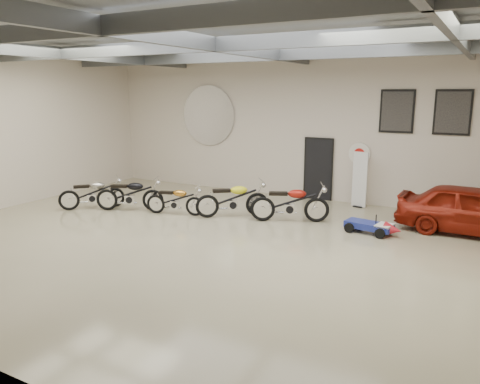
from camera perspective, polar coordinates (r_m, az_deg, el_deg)
The scene contains 18 objects.
floor at distance 11.68m, azimuth -2.85°, elevation -6.38°, with size 16.00×12.00×0.01m, color tan.
ceiling at distance 11.15m, azimuth -3.14°, elevation 18.79°, with size 16.00×12.00×0.01m, color slate.
back_wall at distance 16.52m, azimuth 8.12°, elevation 7.85°, with size 16.00×0.02×5.00m, color beige.
left_wall at distance 16.77m, azimuth -27.10°, elevation 6.71°, with size 0.02×12.00×5.00m, color beige.
ceiling_beams at distance 11.12m, azimuth -3.12°, elevation 17.51°, with size 15.80×11.80×0.32m, color #5B5E62, non-canonical shape.
door at distance 16.48m, azimuth 9.53°, elevation 2.71°, with size 0.92×0.08×2.10m, color black.
logo_plaque at distance 18.26m, azimuth -3.88°, elevation 9.28°, with size 2.30×0.06×1.16m, color silver, non-canonical shape.
poster_left at distance 15.64m, azimuth 18.59°, elevation 9.31°, with size 1.05×0.08×1.35m, color black, non-canonical shape.
poster_mid at distance 15.43m, azimuth 24.50°, elevation 8.82°, with size 1.05×0.08×1.35m, color black, non-canonical shape.
oil_sign at distance 15.98m, azimuth 14.36°, elevation 4.56°, with size 0.72×0.10×0.72m, color white, non-canonical shape.
banner_stand at distance 15.63m, azimuth 14.40°, elevation 1.49°, with size 0.50×0.20×1.84m, color white, non-canonical shape.
motorcycle_silver at distance 15.75m, azimuth -17.63°, elevation -0.10°, with size 2.00×0.62×1.04m, color silver, non-canonical shape.
motorcycle_black at distance 15.18m, azimuth -13.30°, elevation -0.20°, with size 2.10×0.65×1.09m, color silver, non-canonical shape.
motorcycle_gold at distance 14.43m, azimuth -7.93°, elevation -0.91°, with size 1.82×0.56×0.95m, color silver, non-canonical shape.
motorcycle_yellow at distance 14.04m, azimuth -0.93°, elevation -0.78°, with size 2.17×0.67×1.13m, color silver, non-canonical shape.
motorcycle_red at distance 13.57m, azimuth 6.08°, elevation -1.24°, with size 2.23×0.69×1.16m, color silver, non-canonical shape.
go_kart at distance 12.91m, azimuth 15.98°, elevation -3.76°, with size 1.51×0.68×0.55m, color navy, non-canonical shape.
vintage_car at distance 13.76m, azimuth 26.60°, elevation -1.97°, with size 3.86×1.56×1.32m, color maroon.
Camera 1 is at (5.83, -9.41, 3.71)m, focal length 35.00 mm.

